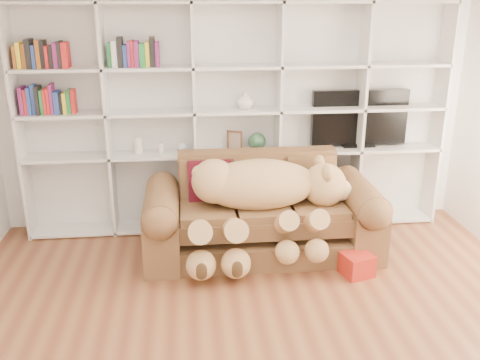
{
  "coord_description": "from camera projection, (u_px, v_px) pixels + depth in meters",
  "views": [
    {
      "loc": [
        -0.53,
        -3.14,
        2.47
      ],
      "look_at": [
        -0.04,
        1.63,
        0.77
      ],
      "focal_mm": 40.0,
      "sensor_mm": 36.0,
      "label": 1
    }
  ],
  "objects": [
    {
      "name": "green_vase",
      "position": [
        257.0,
        142.0,
        5.68
      ],
      "size": [
        0.19,
        0.19,
        0.19
      ],
      "primitive_type": "sphere",
      "color": "#2C5537",
      "rests_on": "bookshelf"
    },
    {
      "name": "shelf_vase",
      "position": [
        245.0,
        100.0,
        5.52
      ],
      "size": [
        0.22,
        0.22,
        0.18
      ],
      "primitive_type": "imported",
      "rotation": [
        0.0,
        0.0,
        -0.29
      ],
      "color": "silver",
      "rests_on": "bookshelf"
    },
    {
      "name": "snow_globe",
      "position": [
        183.0,
        147.0,
        5.61
      ],
      "size": [
        0.1,
        0.1,
        0.1
      ],
      "primitive_type": "sphere",
      "color": "white",
      "rests_on": "bookshelf"
    },
    {
      "name": "sofa",
      "position": [
        261.0,
        217.0,
        5.27
      ],
      "size": [
        2.27,
        0.98,
        0.95
      ],
      "color": "brown",
      "rests_on": "floor"
    },
    {
      "name": "figurine_tall",
      "position": [
        138.0,
        145.0,
        5.56
      ],
      "size": [
        0.1,
        0.1,
        0.18
      ],
      "primitive_type": "cylinder",
      "rotation": [
        0.0,
        0.0,
        0.13
      ],
      "color": "silver",
      "rests_on": "bookshelf"
    },
    {
      "name": "bookshelf",
      "position": [
        213.0,
        109.0,
        5.57
      ],
      "size": [
        4.43,
        0.35,
        2.4
      ],
      "color": "silver",
      "rests_on": "floor"
    },
    {
      "name": "tv",
      "position": [
        359.0,
        119.0,
        5.76
      ],
      "size": [
        1.05,
        0.18,
        0.62
      ],
      "color": "black",
      "rests_on": "bookshelf"
    },
    {
      "name": "teddy_bear",
      "position": [
        261.0,
        197.0,
        4.99
      ],
      "size": [
        1.63,
        0.91,
        0.94
      ],
      "rotation": [
        0.0,
        0.0,
        -0.04
      ],
      "color": "tan",
      "rests_on": "sofa"
    },
    {
      "name": "throw_pillow",
      "position": [
        210.0,
        182.0,
        5.26
      ],
      "size": [
        0.44,
        0.26,
        0.45
      ],
      "primitive_type": "cube",
      "rotation": [
        -0.24,
        0.0,
        0.05
      ],
      "color": "#500D1A",
      "rests_on": "sofa"
    },
    {
      "name": "wall_back",
      "position": [
        235.0,
        102.0,
        5.71
      ],
      "size": [
        5.0,
        0.02,
        2.7
      ],
      "primitive_type": "cube",
      "color": "white",
      "rests_on": "floor"
    },
    {
      "name": "picture_frame",
      "position": [
        235.0,
        140.0,
        5.65
      ],
      "size": [
        0.16,
        0.09,
        0.21
      ],
      "primitive_type": "cube",
      "rotation": [
        0.0,
        0.0,
        -0.41
      ],
      "color": "brown",
      "rests_on": "bookshelf"
    },
    {
      "name": "gift_box",
      "position": [
        357.0,
        264.0,
        4.9
      ],
      "size": [
        0.32,
        0.31,
        0.21
      ],
      "primitive_type": "cube",
      "rotation": [
        0.0,
        0.0,
        0.3
      ],
      "color": "#AD2317",
      "rests_on": "floor"
    },
    {
      "name": "figurine_short",
      "position": [
        161.0,
        148.0,
        5.59
      ],
      "size": [
        0.08,
        0.08,
        0.11
      ],
      "primitive_type": "cylinder",
      "rotation": [
        0.0,
        0.0,
        -0.25
      ],
      "color": "silver",
      "rests_on": "bookshelf"
    },
    {
      "name": "floor",
      "position": [
        269.0,
        357.0,
        3.82
      ],
      "size": [
        5.0,
        5.0,
        0.0
      ],
      "primitive_type": "plane",
      "color": "brown",
      "rests_on": "ground"
    }
  ]
}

